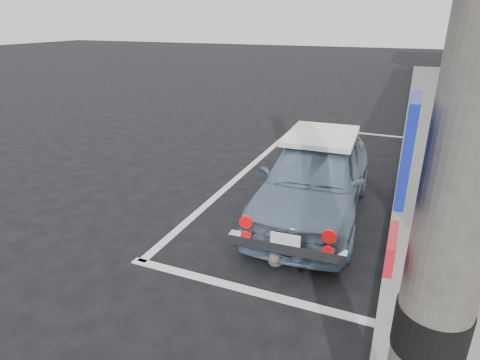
% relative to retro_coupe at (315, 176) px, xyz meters
% --- Properties ---
extents(ground, '(80.00, 80.00, 0.00)m').
position_rel_retro_coupe_xyz_m(ground, '(-0.70, -1.58, -0.60)').
color(ground, black).
rests_on(ground, ground).
extents(pline_rear, '(3.00, 0.12, 0.01)m').
position_rel_retro_coupe_xyz_m(pline_rear, '(-0.20, -2.08, -0.59)').
color(pline_rear, silver).
rests_on(pline_rear, ground).
extents(pline_front, '(3.00, 0.12, 0.01)m').
position_rel_retro_coupe_xyz_m(pline_front, '(-0.20, 4.92, -0.59)').
color(pline_front, silver).
rests_on(pline_front, ground).
extents(pline_side, '(0.12, 7.00, 0.01)m').
position_rel_retro_coupe_xyz_m(pline_side, '(-1.60, 1.42, -0.59)').
color(pline_side, silver).
rests_on(pline_side, ground).
extents(retro_coupe, '(1.54, 3.52, 1.18)m').
position_rel_retro_coupe_xyz_m(retro_coupe, '(0.00, 0.00, 0.00)').
color(retro_coupe, slate).
rests_on(retro_coupe, ground).
extents(cat, '(0.25, 0.49, 0.26)m').
position_rel_retro_coupe_xyz_m(cat, '(-0.08, -1.51, -0.48)').
color(cat, '#726357').
rests_on(cat, ground).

